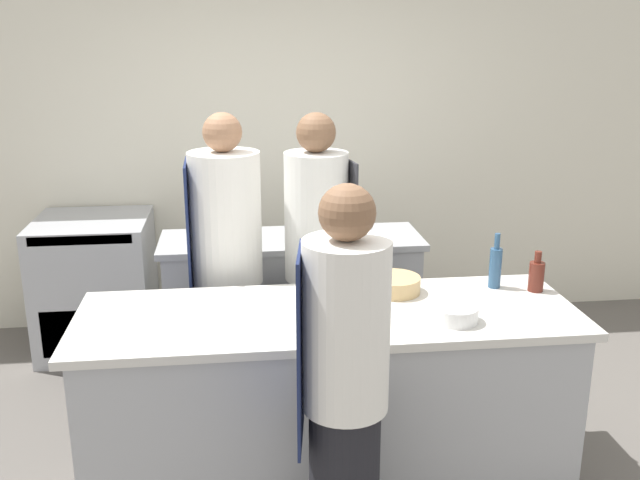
% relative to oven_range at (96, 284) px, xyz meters
% --- Properties ---
extents(ground_plane, '(16.00, 16.00, 0.00)m').
position_rel_oven_range_xyz_m(ground_plane, '(1.41, -1.71, -0.46)').
color(ground_plane, '#605B56').
extents(wall_back, '(8.00, 0.06, 2.80)m').
position_rel_oven_range_xyz_m(wall_back, '(1.41, 0.42, 0.94)').
color(wall_back, silver).
rests_on(wall_back, ground_plane).
extents(prep_counter, '(2.37, 0.80, 0.88)m').
position_rel_oven_range_xyz_m(prep_counter, '(1.41, -1.71, -0.02)').
color(prep_counter, '#A8AAAF').
rests_on(prep_counter, ground_plane).
extents(pass_counter, '(1.67, 0.57, 0.88)m').
position_rel_oven_range_xyz_m(pass_counter, '(1.33, -0.44, -0.02)').
color(pass_counter, '#A8AAAF').
rests_on(pass_counter, ground_plane).
extents(oven_range, '(0.76, 0.75, 0.93)m').
position_rel_oven_range_xyz_m(oven_range, '(0.00, 0.00, 0.00)').
color(oven_range, '#A8AAAF').
rests_on(oven_range, ground_plane).
extents(chef_at_prep_near, '(0.37, 0.35, 1.64)m').
position_rel_oven_range_xyz_m(chef_at_prep_near, '(1.38, -2.36, 0.36)').
color(chef_at_prep_near, black).
rests_on(chef_at_prep_near, ground_plane).
extents(chef_at_stove, '(0.39, 0.37, 1.74)m').
position_rel_oven_range_xyz_m(chef_at_stove, '(1.43, -0.99, 0.41)').
color(chef_at_stove, black).
rests_on(chef_at_stove, ground_plane).
extents(chef_at_pass_far, '(0.41, 0.39, 1.75)m').
position_rel_oven_range_xyz_m(chef_at_pass_far, '(0.92, -1.00, 0.41)').
color(chef_at_pass_far, black).
rests_on(chef_at_pass_far, ground_plane).
extents(bottle_olive_oil, '(0.09, 0.09, 0.27)m').
position_rel_oven_range_xyz_m(bottle_olive_oil, '(1.28, -1.83, 0.53)').
color(bottle_olive_oil, '#19471E').
rests_on(bottle_olive_oil, prep_counter).
extents(bottle_vinegar, '(0.08, 0.08, 0.21)m').
position_rel_oven_range_xyz_m(bottle_vinegar, '(2.49, -1.55, 0.50)').
color(bottle_vinegar, '#5B2319').
rests_on(bottle_vinegar, prep_counter).
extents(bottle_wine, '(0.06, 0.06, 0.29)m').
position_rel_oven_range_xyz_m(bottle_wine, '(2.30, -1.48, 0.53)').
color(bottle_wine, '#2D5175').
rests_on(bottle_wine, prep_counter).
extents(bowl_mixing_large, '(0.27, 0.27, 0.08)m').
position_rel_oven_range_xyz_m(bowl_mixing_large, '(1.76, -1.49, 0.46)').
color(bowl_mixing_large, tan).
rests_on(bowl_mixing_large, prep_counter).
extents(bowl_prep_small, '(0.21, 0.21, 0.07)m').
position_rel_oven_range_xyz_m(bowl_prep_small, '(1.96, -1.89, 0.46)').
color(bowl_prep_small, white).
rests_on(bowl_prep_small, prep_counter).
extents(stockpot, '(0.30, 0.30, 0.19)m').
position_rel_oven_range_xyz_m(stockpot, '(1.67, -0.50, 0.51)').
color(stockpot, '#A8AAAF').
rests_on(stockpot, pass_counter).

